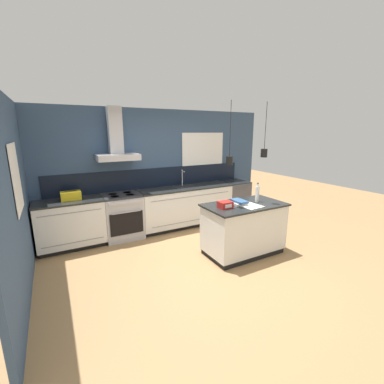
% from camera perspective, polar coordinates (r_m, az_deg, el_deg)
% --- Properties ---
extents(ground_plane, '(16.00, 16.00, 0.00)m').
position_cam_1_polar(ground_plane, '(4.42, 1.71, -15.52)').
color(ground_plane, '#A87F51').
rests_on(ground_plane, ground).
extents(wall_back, '(5.60, 2.20, 2.60)m').
position_cam_1_polar(wall_back, '(5.72, -8.84, 5.38)').
color(wall_back, '#354C6B').
rests_on(wall_back, ground_plane).
extents(wall_left, '(0.08, 3.80, 2.60)m').
position_cam_1_polar(wall_left, '(4.14, -34.43, -0.56)').
color(wall_left, '#354C6B').
rests_on(wall_left, ground_plane).
extents(counter_run_left, '(1.18, 0.64, 0.91)m').
position_cam_1_polar(counter_run_left, '(5.30, -25.28, -6.38)').
color(counter_run_left, black).
rests_on(counter_run_left, ground_plane).
extents(counter_run_sink, '(2.17, 0.64, 1.28)m').
position_cam_1_polar(counter_run_sink, '(5.89, -1.35, -3.12)').
color(counter_run_sink, black).
rests_on(counter_run_sink, ground_plane).
extents(oven_range, '(0.74, 0.66, 0.91)m').
position_cam_1_polar(oven_range, '(5.41, -15.14, -5.19)').
color(oven_range, '#B5B5BA').
rests_on(oven_range, ground_plane).
extents(dishwasher, '(0.60, 0.65, 0.91)m').
position_cam_1_polar(dishwasher, '(6.62, 9.32, -1.52)').
color(dishwasher, '#4C4C51').
rests_on(dishwasher, ground_plane).
extents(kitchen_island, '(1.41, 0.78, 0.91)m').
position_cam_1_polar(kitchen_island, '(4.66, 11.38, -7.98)').
color(kitchen_island, black).
rests_on(kitchen_island, ground_plane).
extents(bottle_on_island, '(0.07, 0.07, 0.34)m').
position_cam_1_polar(bottle_on_island, '(4.68, 14.31, -0.37)').
color(bottle_on_island, silver).
rests_on(bottle_on_island, kitchen_island).
extents(book_stack, '(0.25, 0.32, 0.07)m').
position_cam_1_polar(book_stack, '(4.49, 10.34, -2.20)').
color(book_stack, silver).
rests_on(book_stack, kitchen_island).
extents(red_supply_box, '(0.21, 0.18, 0.11)m').
position_cam_1_polar(red_supply_box, '(4.22, 7.38, -2.82)').
color(red_supply_box, red).
rests_on(red_supply_box, kitchen_island).
extents(paper_pile, '(0.36, 0.38, 0.01)m').
position_cam_1_polar(paper_pile, '(4.42, 12.89, -3.02)').
color(paper_pile, silver).
rests_on(paper_pile, kitchen_island).
extents(yellow_toolbox, '(0.34, 0.18, 0.19)m').
position_cam_1_polar(yellow_toolbox, '(5.15, -25.30, -0.75)').
color(yellow_toolbox, gold).
rests_on(yellow_toolbox, counter_run_left).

